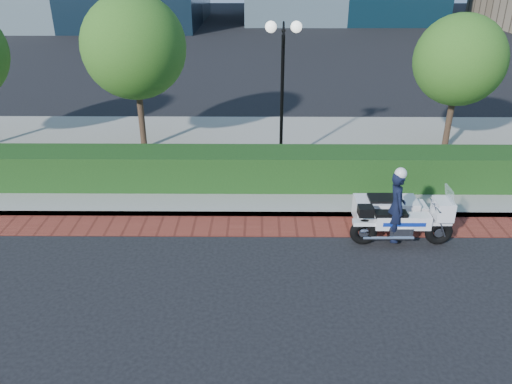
{
  "coord_description": "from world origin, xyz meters",
  "views": [
    {
      "loc": [
        0.35,
        -9.12,
        6.07
      ],
      "look_at": [
        0.27,
        1.37,
        1.0
      ],
      "focal_mm": 35.0,
      "sensor_mm": 36.0,
      "label": 1
    }
  ],
  "objects_px": {
    "tree_b": "(134,47)",
    "tree_c": "(460,60)",
    "lamppost": "(283,72)",
    "police_motorcycle": "(395,212)"
  },
  "relations": [
    {
      "from": "tree_b",
      "to": "tree_c",
      "type": "distance_m",
      "value": 10.01
    },
    {
      "from": "tree_c",
      "to": "police_motorcycle",
      "type": "xyz_separation_m",
      "value": [
        -3.02,
        -5.44,
        -2.4
      ]
    },
    {
      "from": "tree_b",
      "to": "police_motorcycle",
      "type": "xyz_separation_m",
      "value": [
        6.98,
        -5.44,
        -2.78
      ]
    },
    {
      "from": "lamppost",
      "to": "police_motorcycle",
      "type": "distance_m",
      "value": 5.35
    },
    {
      "from": "lamppost",
      "to": "tree_b",
      "type": "relative_size",
      "value": 0.86
    },
    {
      "from": "tree_c",
      "to": "lamppost",
      "type": "bearing_deg",
      "value": -166.7
    },
    {
      "from": "lamppost",
      "to": "police_motorcycle",
      "type": "height_order",
      "value": "lamppost"
    },
    {
      "from": "lamppost",
      "to": "tree_b",
      "type": "bearing_deg",
      "value": 163.89
    },
    {
      "from": "lamppost",
      "to": "tree_b",
      "type": "height_order",
      "value": "tree_b"
    },
    {
      "from": "tree_c",
      "to": "police_motorcycle",
      "type": "relative_size",
      "value": 1.84
    }
  ]
}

